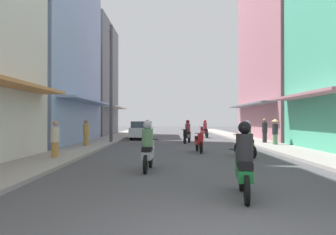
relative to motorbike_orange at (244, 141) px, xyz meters
The scene contains 19 objects.
ground_plane 9.53m from the motorbike_orange, 105.36° to the left, with size 101.55×101.55×0.00m, color #4C4C4F.
sidewalk_left 12.12m from the motorbike_orange, 130.74° to the left, with size 2.16×54.16×0.12m, color #9E9991.
sidewalk_right 9.62m from the motorbike_orange, 72.68° to the left, with size 2.16×54.16×0.12m, color #9E9991.
building_left_mid 16.16m from the motorbike_orange, 147.62° to the left, with size 7.05×11.37×16.96m.
building_left_far 22.54m from the motorbike_orange, 122.96° to the left, with size 7.05×8.79×11.24m.
building_right_far 16.01m from the motorbike_orange, 61.94° to the left, with size 7.05×12.38×13.90m.
motorbike_orange is the anchor object (origin of this frame).
motorbike_red 2.71m from the motorbike_orange, 130.72° to the left, with size 0.55×1.81×0.96m.
motorbike_green 7.26m from the motorbike_orange, 103.74° to the right, with size 0.56×1.80×1.58m.
motorbike_maroon 14.34m from the motorbike_orange, 90.49° to the left, with size 0.68×1.77×1.58m.
motorbike_silver 5.32m from the motorbike_orange, 137.48° to the right, with size 0.55×1.81×1.58m.
motorbike_black 8.06m from the motorbike_orange, 104.42° to the left, with size 0.71×1.76×1.58m.
motorbike_blue 8.00m from the motorbike_orange, 125.15° to the left, with size 0.55×1.81×1.58m.
parked_car 13.51m from the motorbike_orange, 113.65° to the left, with size 1.83×4.13×1.45m.
pedestrian_foreground 7.54m from the motorbike_orange, 67.06° to the left, with size 0.34×0.34×1.66m.
pedestrian_midway 9.15m from the motorbike_orange, 150.37° to the left, with size 0.34×0.34×1.59m.
pedestrian_far 7.84m from the motorbike_orange, behind, with size 0.34×0.34×1.56m.
pedestrian_crossing 6.22m from the motorbike_orange, 60.19° to the left, with size 0.44×0.44×1.65m.
utility_pole 10.83m from the motorbike_orange, 133.26° to the left, with size 0.20×1.20×7.88m.
Camera 1 is at (-0.77, -3.77, 1.62)m, focal length 34.27 mm.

